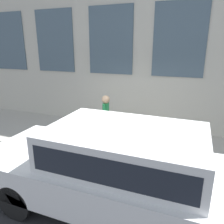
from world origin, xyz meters
name	(u,v)px	position (x,y,z in m)	size (l,w,h in m)	color
ground_plane	(112,168)	(0.00, 0.00, 0.00)	(80.00, 80.00, 0.00)	#2D2D30
sidewalk	(128,144)	(1.35, 0.00, 0.06)	(2.70, 60.00, 0.13)	#B2ADA3
fire_hydrant	(119,139)	(0.50, 0.01, 0.56)	(0.33, 0.45, 0.83)	gold
person	(106,115)	(1.06, 0.60, 0.98)	(0.34, 0.23, 1.42)	#726651
parked_car_white_near	(125,167)	(-1.20, -0.71, 0.86)	(1.92, 5.36, 1.56)	black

